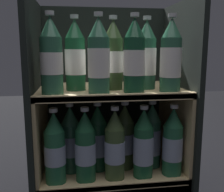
{
  "coord_description": "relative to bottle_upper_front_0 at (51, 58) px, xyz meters",
  "views": [
    {
      "loc": [
        -0.14,
        -0.87,
        0.67
      ],
      "look_at": [
        0.0,
        0.14,
        0.48
      ],
      "focal_mm": 42.0,
      "sensor_mm": 36.0,
      "label": 1
    }
  ],
  "objects": [
    {
      "name": "bottle_upper_back_0",
      "position": [
        0.08,
        0.09,
        -0.0
      ],
      "size": [
        0.08,
        0.08,
        0.28
      ],
      "color": "#194C2D",
      "rests_on": "shelf_upper"
    },
    {
      "name": "bottle_upper_back_1",
      "position": [
        0.23,
        0.09,
        -0.0
      ],
      "size": [
        0.08,
        0.08,
        0.28
      ],
      "color": "#384C28",
      "rests_on": "shelf_upper"
    },
    {
      "name": "shelf_upper",
      "position": [
        0.22,
        0.12,
        -0.27
      ],
      "size": [
        0.58,
        0.39,
        0.51
      ],
      "color": "#DBBC84",
      "rests_on": "ground_plane"
    },
    {
      "name": "bottle_lower_back_2",
      "position": [
        0.28,
        0.09,
        -0.34
      ],
      "size": [
        0.08,
        0.08,
        0.28
      ],
      "color": "#384C28",
      "rests_on": "shelf_lower"
    },
    {
      "name": "bottle_upper_front_3",
      "position": [
        0.43,
        -0.0,
        -0.0
      ],
      "size": [
        0.08,
        0.08,
        0.28
      ],
      "color": "#285B42",
      "rests_on": "shelf_upper"
    },
    {
      "name": "bottle_lower_front_0",
      "position": [
        -0.0,
        0.0,
        -0.33
      ],
      "size": [
        0.08,
        0.08,
        0.28
      ],
      "color": "#1E5638",
      "rests_on": "shelf_lower"
    },
    {
      "name": "fridge_back_wall",
      "position": [
        0.22,
        0.33,
        -0.21
      ],
      "size": [
        0.62,
        0.02,
        0.86
      ],
      "primitive_type": "cube",
      "color": "black",
      "rests_on": "ground_plane"
    },
    {
      "name": "bottle_lower_front_3",
      "position": [
        0.33,
        0.0,
        -0.34
      ],
      "size": [
        0.08,
        0.08,
        0.28
      ],
      "color": "#194C2D",
      "rests_on": "shelf_lower"
    },
    {
      "name": "bottle_upper_front_2",
      "position": [
        0.29,
        0.0,
        -0.0
      ],
      "size": [
        0.08,
        0.08,
        0.28
      ],
      "color": "#144228",
      "rests_on": "shelf_upper"
    },
    {
      "name": "bottle_upper_front_1",
      "position": [
        0.16,
        0.0,
        -0.0
      ],
      "size": [
        0.08,
        0.08,
        0.28
      ],
      "color": "#285B42",
      "rests_on": "shelf_upper"
    },
    {
      "name": "bottle_lower_front_1",
      "position": [
        0.11,
        -0.0,
        -0.33
      ],
      "size": [
        0.08,
        0.08,
        0.28
      ],
      "color": "#194C2D",
      "rests_on": "shelf_lower"
    },
    {
      "name": "fridge_side_left",
      "position": [
        -0.08,
        0.13,
        -0.21
      ],
      "size": [
        0.02,
        0.43,
        0.86
      ],
      "primitive_type": "cube",
      "color": "black",
      "rests_on": "ground_plane"
    },
    {
      "name": "fridge_side_right",
      "position": [
        0.52,
        0.13,
        -0.21
      ],
      "size": [
        0.02,
        0.43,
        0.86
      ],
      "primitive_type": "cube",
      "color": "black",
      "rests_on": "ground_plane"
    },
    {
      "name": "bottle_lower_front_2",
      "position": [
        0.22,
        0.0,
        -0.34
      ],
      "size": [
        0.08,
        0.08,
        0.28
      ],
      "color": "#384C28",
      "rests_on": "shelf_lower"
    },
    {
      "name": "bottle_upper_front_0",
      "position": [
        0.0,
        0.0,
        0.0
      ],
      "size": [
        0.08,
        0.08,
        0.28
      ],
      "color": "#285B42",
      "rests_on": "shelf_upper"
    },
    {
      "name": "bottle_upper_back_2",
      "position": [
        0.36,
        0.09,
        -0.0
      ],
      "size": [
        0.08,
        0.08,
        0.28
      ],
      "color": "#285B42",
      "rests_on": "shelf_upper"
    },
    {
      "name": "bottle_lower_back_3",
      "position": [
        0.39,
        0.09,
        -0.34
      ],
      "size": [
        0.08,
        0.08,
        0.28
      ],
      "color": "#285B42",
      "rests_on": "shelf_lower"
    },
    {
      "name": "bottle_lower_front_4",
      "position": [
        0.45,
        0.0,
        -0.34
      ],
      "size": [
        0.08,
        0.08,
        0.28
      ],
      "color": "#1E5638",
      "rests_on": "shelf_lower"
    },
    {
      "name": "bottle_lower_back_0",
      "position": [
        0.06,
        0.09,
        -0.33
      ],
      "size": [
        0.08,
        0.08,
        0.28
      ],
      "color": "#285B42",
      "rests_on": "shelf_lower"
    },
    {
      "name": "shelf_lower",
      "position": [
        0.22,
        0.12,
        -0.49
      ],
      "size": [
        0.58,
        0.39,
        0.18
      ],
      "color": "#DBBC84",
      "rests_on": "ground_plane"
    },
    {
      "name": "bottle_lower_back_1",
      "position": [
        0.17,
        0.09,
        -0.34
      ],
      "size": [
        0.08,
        0.08,
        0.28
      ],
      "color": "#194C2D",
      "rests_on": "shelf_lower"
    }
  ]
}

